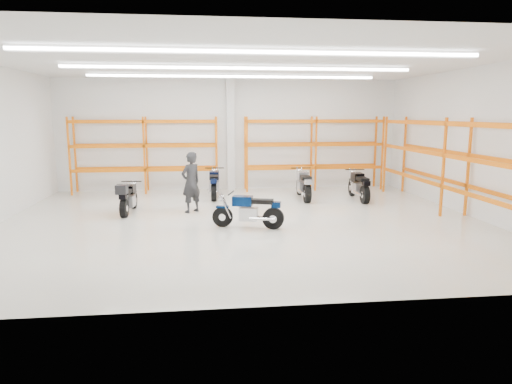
{
  "coord_description": "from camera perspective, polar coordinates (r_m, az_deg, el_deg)",
  "views": [
    {
      "loc": [
        -1.1,
        -12.95,
        3.11
      ],
      "look_at": [
        0.44,
        0.5,
        0.78
      ],
      "focal_mm": 32.0,
      "sensor_mm": 36.0,
      "label": 1
    }
  ],
  "objects": [
    {
      "name": "pallet_racking_back_left",
      "position": [
        18.62,
        -13.67,
        5.41
      ],
      "size": [
        5.67,
        0.87,
        3.0
      ],
      "color": "orange",
      "rests_on": "ground"
    },
    {
      "name": "room_shell",
      "position": [
        13.02,
        -1.71,
        10.52
      ],
      "size": [
        14.02,
        12.02,
        4.51
      ],
      "color": "white",
      "rests_on": "ground"
    },
    {
      "name": "pallet_racking_back_right",
      "position": [
        19.02,
        7.21,
        5.69
      ],
      "size": [
        5.67,
        0.87,
        3.0
      ],
      "color": "orange",
      "rests_on": "ground"
    },
    {
      "name": "ground",
      "position": [
        13.36,
        -1.63,
        -3.7
      ],
      "size": [
        14.0,
        14.0,
        0.0
      ],
      "primitive_type": "plane",
      "color": "beige",
      "rests_on": "ground"
    },
    {
      "name": "motorcycle_main",
      "position": [
        12.5,
        -0.62,
        -2.48
      ],
      "size": [
        1.96,
        0.85,
        0.98
      ],
      "color": "black",
      "rests_on": "ground"
    },
    {
      "name": "pallet_racking_side",
      "position": [
        15.06,
        23.78,
        4.0
      ],
      "size": [
        0.87,
        9.07,
        3.0
      ],
      "color": "orange",
      "rests_on": "ground"
    },
    {
      "name": "structural_column",
      "position": [
        18.82,
        -3.19,
        7.13
      ],
      "size": [
        0.32,
        0.32,
        4.5
      ],
      "primitive_type": "cube",
      "color": "white",
      "rests_on": "ground"
    },
    {
      "name": "motorcycle_back_d",
      "position": [
        16.93,
        12.77,
        0.66
      ],
      "size": [
        0.72,
        2.18,
        1.07
      ],
      "color": "black",
      "rests_on": "ground"
    },
    {
      "name": "motorcycle_back_b",
      "position": [
        17.07,
        -5.25,
        0.93
      ],
      "size": [
        0.72,
        2.18,
        1.07
      ],
      "color": "black",
      "rests_on": "ground"
    },
    {
      "name": "motorcycle_back_a",
      "position": [
        14.79,
        -15.76,
        -0.77
      ],
      "size": [
        0.65,
        2.03,
        1.04
      ],
      "color": "black",
      "rests_on": "ground"
    },
    {
      "name": "standing_man",
      "position": [
        14.57,
        -8.13,
        1.2
      ],
      "size": [
        0.84,
        0.81,
        1.93
      ],
      "primitive_type": "imported",
      "rotation": [
        0.0,
        0.0,
        3.84
      ],
      "color": "black",
      "rests_on": "ground"
    },
    {
      "name": "motorcycle_back_c",
      "position": [
        16.82,
        5.97,
        0.84
      ],
      "size": [
        0.74,
        2.24,
        1.1
      ],
      "color": "black",
      "rests_on": "ground"
    }
  ]
}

